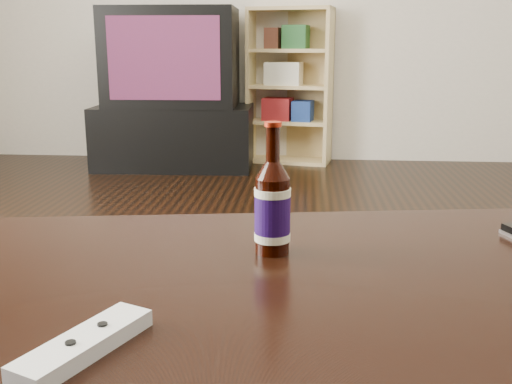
# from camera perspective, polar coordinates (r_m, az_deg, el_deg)

# --- Properties ---
(floor) EXTENTS (5.00, 6.00, 0.01)m
(floor) POSITION_cam_1_polar(r_m,az_deg,el_deg) (1.92, -1.51, -13.76)
(floor) COLOR black
(floor) RESTS_ON ground
(tv_stand) EXTENTS (1.14, 0.60, 0.45)m
(tv_stand) POSITION_cam_1_polar(r_m,az_deg,el_deg) (4.44, -7.77, 5.23)
(tv_stand) COLOR black
(tv_stand) RESTS_ON floor
(tv) EXTENTS (0.93, 0.60, 0.68)m
(tv) POSITION_cam_1_polar(r_m,az_deg,el_deg) (4.39, -8.02, 12.57)
(tv) COLOR black
(tv) RESTS_ON tv_stand
(bookshelf) EXTENTS (0.66, 0.39, 1.15)m
(bookshelf) POSITION_cam_1_polar(r_m,az_deg,el_deg) (4.60, 3.22, 10.30)
(bookshelf) COLOR tan
(bookshelf) RESTS_ON floor
(coffee_table) EXTENTS (1.46, 0.99, 0.51)m
(coffee_table) POSITION_cam_1_polar(r_m,az_deg,el_deg) (1.03, 7.40, -11.60)
(coffee_table) COLOR black
(coffee_table) RESTS_ON floor
(beer_bottle) EXTENTS (0.09, 0.09, 0.24)m
(beer_bottle) POSITION_cam_1_polar(r_m,az_deg,el_deg) (1.09, 1.58, -1.52)
(beer_bottle) COLOR black
(beer_bottle) RESTS_ON coffee_table
(remote) EXTENTS (0.13, 0.21, 0.02)m
(remote) POSITION_cam_1_polar(r_m,az_deg,el_deg) (0.80, -16.03, -13.75)
(remote) COLOR silver
(remote) RESTS_ON coffee_table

